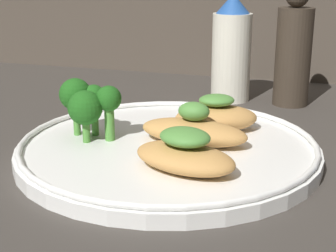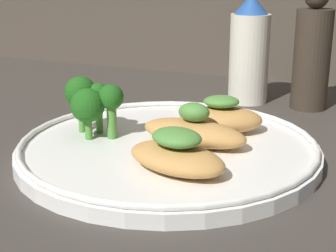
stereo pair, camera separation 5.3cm
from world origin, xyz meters
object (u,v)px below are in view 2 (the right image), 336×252
object	(u,v)px
broccoli_bunch	(90,100)
sauce_bottle	(249,52)
pepper_grinder	(312,54)
plate	(168,148)

from	to	relation	value
broccoli_bunch	sauce_bottle	world-z (taller)	sauce_bottle
broccoli_bunch	pepper_grinder	world-z (taller)	pepper_grinder
broccoli_bunch	sauce_bottle	distance (cm)	28.16
sauce_bottle	pepper_grinder	size ratio (longest dim) A/B	0.91
plate	pepper_grinder	size ratio (longest dim) A/B	1.87
plate	sauce_bottle	distance (cm)	26.05
broccoli_bunch	sauce_bottle	bearing A→B (deg)	68.23
plate	broccoli_bunch	xyz separation A→B (cm)	(-8.72, -0.89, 4.47)
plate	sauce_bottle	xyz separation A→B (cm)	(1.71, 25.21, 6.36)
plate	sauce_bottle	world-z (taller)	sauce_bottle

